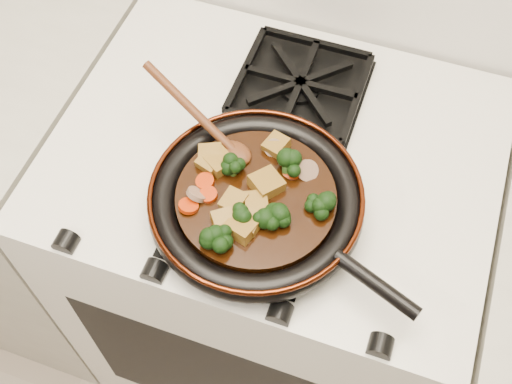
% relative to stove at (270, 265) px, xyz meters
% --- Properties ---
extents(stove, '(0.76, 0.60, 0.90)m').
position_rel_stove_xyz_m(stove, '(0.00, 0.00, 0.00)').
color(stove, silver).
rests_on(stove, ground).
extents(burner_grate_front, '(0.23, 0.23, 0.03)m').
position_rel_stove_xyz_m(burner_grate_front, '(0.00, -0.14, 0.46)').
color(burner_grate_front, black).
rests_on(burner_grate_front, stove).
extents(burner_grate_back, '(0.23, 0.23, 0.03)m').
position_rel_stove_xyz_m(burner_grate_back, '(0.00, 0.14, 0.46)').
color(burner_grate_back, black).
rests_on(burner_grate_back, stove).
extents(skillet, '(0.45, 0.34, 0.05)m').
position_rel_stove_xyz_m(skillet, '(0.01, -0.13, 0.49)').
color(skillet, black).
rests_on(skillet, burner_grate_front).
extents(braising_sauce, '(0.25, 0.25, 0.02)m').
position_rel_stove_xyz_m(braising_sauce, '(0.01, -0.13, 0.50)').
color(braising_sauce, black).
rests_on(braising_sauce, skillet).
extents(tofu_cube_0, '(0.06, 0.05, 0.03)m').
position_rel_stove_xyz_m(tofu_cube_0, '(-0.01, -0.19, 0.52)').
color(tofu_cube_0, brown).
rests_on(tofu_cube_0, braising_sauce).
extents(tofu_cube_1, '(0.05, 0.05, 0.03)m').
position_rel_stove_xyz_m(tofu_cube_1, '(0.01, -0.19, 0.52)').
color(tofu_cube_1, brown).
rests_on(tofu_cube_1, braising_sauce).
extents(tofu_cube_2, '(0.04, 0.04, 0.02)m').
position_rel_stove_xyz_m(tofu_cube_2, '(0.02, -0.18, 0.52)').
color(tofu_cube_2, brown).
rests_on(tofu_cube_2, braising_sauce).
extents(tofu_cube_3, '(0.05, 0.05, 0.03)m').
position_rel_stove_xyz_m(tofu_cube_3, '(-0.08, -0.09, 0.52)').
color(tofu_cube_3, brown).
rests_on(tofu_cube_3, braising_sauce).
extents(tofu_cube_4, '(0.05, 0.05, 0.02)m').
position_rel_stove_xyz_m(tofu_cube_4, '(-0.06, -0.10, 0.52)').
color(tofu_cube_4, brown).
rests_on(tofu_cube_4, braising_sauce).
extents(tofu_cube_5, '(0.04, 0.05, 0.03)m').
position_rel_stove_xyz_m(tofu_cube_5, '(0.01, -0.04, 0.52)').
color(tofu_cube_5, brown).
rests_on(tofu_cube_5, braising_sauce).
extents(tofu_cube_6, '(0.04, 0.05, 0.02)m').
position_rel_stove_xyz_m(tofu_cube_6, '(-0.08, -0.10, 0.52)').
color(tofu_cube_6, brown).
rests_on(tofu_cube_6, braising_sauce).
extents(tofu_cube_7, '(0.05, 0.05, 0.02)m').
position_rel_stove_xyz_m(tofu_cube_7, '(0.02, -0.15, 0.52)').
color(tofu_cube_7, brown).
rests_on(tofu_cube_7, braising_sauce).
extents(tofu_cube_8, '(0.04, 0.04, 0.03)m').
position_rel_stove_xyz_m(tofu_cube_8, '(-0.01, -0.16, 0.52)').
color(tofu_cube_8, brown).
rests_on(tofu_cube_8, braising_sauce).
extents(tofu_cube_9, '(0.06, 0.06, 0.03)m').
position_rel_stove_xyz_m(tofu_cube_9, '(0.02, -0.11, 0.52)').
color(tofu_cube_9, brown).
rests_on(tofu_cube_9, braising_sauce).
extents(broccoli_floret_0, '(0.08, 0.08, 0.06)m').
position_rel_stove_xyz_m(broccoli_floret_0, '(-0.02, -0.23, 0.52)').
color(broccoli_floret_0, black).
rests_on(broccoli_floret_0, braising_sauce).
extents(broccoli_floret_1, '(0.07, 0.07, 0.06)m').
position_rel_stove_xyz_m(broccoli_floret_1, '(0.11, -0.12, 0.52)').
color(broccoli_floret_1, black).
rests_on(broccoli_floret_1, braising_sauce).
extents(broccoli_floret_2, '(0.07, 0.08, 0.07)m').
position_rel_stove_xyz_m(broccoli_floret_2, '(-0.04, -0.11, 0.52)').
color(broccoli_floret_2, black).
rests_on(broccoli_floret_2, braising_sauce).
extents(broccoli_floret_3, '(0.07, 0.07, 0.06)m').
position_rel_stove_xyz_m(broccoli_floret_3, '(0.00, -0.18, 0.52)').
color(broccoli_floret_3, black).
rests_on(broccoli_floret_3, braising_sauce).
extents(broccoli_floret_4, '(0.09, 0.09, 0.07)m').
position_rel_stove_xyz_m(broccoli_floret_4, '(0.04, -0.08, 0.52)').
color(broccoli_floret_4, black).
rests_on(broccoli_floret_4, braising_sauce).
extents(broccoli_floret_5, '(0.09, 0.08, 0.08)m').
position_rel_stove_xyz_m(broccoli_floret_5, '(0.06, -0.17, 0.52)').
color(broccoli_floret_5, black).
rests_on(broccoli_floret_5, braising_sauce).
extents(broccoli_floret_6, '(0.09, 0.09, 0.06)m').
position_rel_stove_xyz_m(broccoli_floret_6, '(0.04, -0.17, 0.52)').
color(broccoli_floret_6, black).
rests_on(broccoli_floret_6, braising_sauce).
extents(carrot_coin_0, '(0.03, 0.03, 0.01)m').
position_rel_stove_xyz_m(carrot_coin_0, '(-0.07, -0.14, 0.51)').
color(carrot_coin_0, '#AE2704').
rests_on(carrot_coin_0, braising_sauce).
extents(carrot_coin_1, '(0.03, 0.03, 0.01)m').
position_rel_stove_xyz_m(carrot_coin_1, '(-0.06, -0.16, 0.51)').
color(carrot_coin_1, '#AE2704').
rests_on(carrot_coin_1, braising_sauce).
extents(carrot_coin_2, '(0.03, 0.03, 0.02)m').
position_rel_stove_xyz_m(carrot_coin_2, '(-0.08, -0.19, 0.51)').
color(carrot_coin_2, '#AE2704').
rests_on(carrot_coin_2, braising_sauce).
extents(carrot_coin_3, '(0.03, 0.03, 0.01)m').
position_rel_stove_xyz_m(carrot_coin_3, '(0.01, -0.17, 0.51)').
color(carrot_coin_3, '#AE2704').
rests_on(carrot_coin_3, braising_sauce).
extents(carrot_coin_4, '(0.03, 0.03, 0.01)m').
position_rel_stove_xyz_m(carrot_coin_4, '(0.03, -0.16, 0.51)').
color(carrot_coin_4, '#AE2704').
rests_on(carrot_coin_4, braising_sauce).
extents(carrot_coin_5, '(0.03, 0.03, 0.02)m').
position_rel_stove_xyz_m(carrot_coin_5, '(0.05, -0.07, 0.51)').
color(carrot_coin_5, '#AE2704').
rests_on(carrot_coin_5, braising_sauce).
extents(mushroom_slice_0, '(0.05, 0.05, 0.03)m').
position_rel_stove_xyz_m(mushroom_slice_0, '(0.07, -0.07, 0.52)').
color(mushroom_slice_0, '#7F6049').
rests_on(mushroom_slice_0, braising_sauce).
extents(mushroom_slice_1, '(0.03, 0.03, 0.03)m').
position_rel_stove_xyz_m(mushroom_slice_1, '(0.01, -0.04, 0.52)').
color(mushroom_slice_1, '#7F6049').
rests_on(mushroom_slice_1, braising_sauce).
extents(mushroom_slice_2, '(0.04, 0.04, 0.03)m').
position_rel_stove_xyz_m(mushroom_slice_2, '(-0.01, -0.22, 0.52)').
color(mushroom_slice_2, '#7F6049').
rests_on(mushroom_slice_2, braising_sauce).
extents(mushroom_slice_3, '(0.04, 0.04, 0.03)m').
position_rel_stove_xyz_m(mushroom_slice_3, '(-0.07, -0.16, 0.52)').
color(mushroom_slice_3, '#7F6049').
rests_on(mushroom_slice_3, braising_sauce).
extents(wooden_spoon, '(0.13, 0.07, 0.20)m').
position_rel_stove_xyz_m(wooden_spoon, '(-0.09, -0.05, 0.53)').
color(wooden_spoon, '#4F2611').
rests_on(wooden_spoon, braising_sauce).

